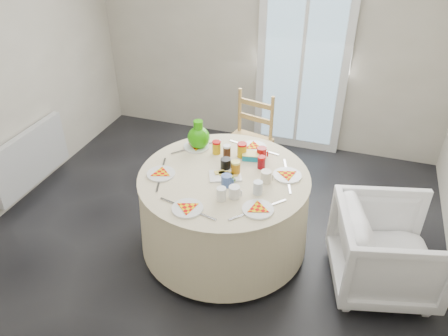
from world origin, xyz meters
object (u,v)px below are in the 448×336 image
(armchair, at_px, (388,246))
(green_pitcher, at_px, (199,133))
(wooden_chair, at_px, (246,142))
(table, at_px, (224,211))
(radiator, at_px, (31,158))

(armchair, distance_m, green_pitcher, 1.76)
(wooden_chair, height_order, green_pitcher, green_pitcher)
(table, relative_size, armchair, 1.82)
(table, height_order, armchair, armchair)
(radiator, distance_m, armchair, 3.39)
(radiator, xyz_separation_m, table, (2.08, -0.17, -0.01))
(radiator, xyz_separation_m, armchair, (3.39, -0.20, 0.01))
(table, xyz_separation_m, wooden_chair, (-0.10, 1.00, 0.09))
(armchair, bearing_deg, radiator, 72.53)
(armchair, bearing_deg, table, 74.74)
(radiator, distance_m, green_pitcher, 1.81)
(armchair, bearing_deg, green_pitcher, 63.15)
(table, distance_m, armchair, 1.30)
(armchair, relative_size, green_pitcher, 3.07)
(radiator, xyz_separation_m, wooden_chair, (1.98, 0.83, 0.09))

